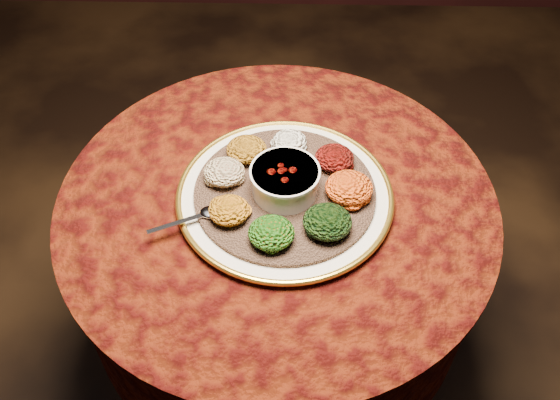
{
  "coord_description": "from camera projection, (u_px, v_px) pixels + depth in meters",
  "views": [
    {
      "loc": [
        0.03,
        -0.9,
        1.75
      ],
      "look_at": [
        0.01,
        -0.03,
        0.76
      ],
      "focal_mm": 40.0,
      "sensor_mm": 36.0,
      "label": 1
    }
  ],
  "objects": [
    {
      "name": "portion_gomen",
      "position": [
        327.0,
        222.0,
        1.24
      ],
      "size": [
        0.1,
        0.09,
        0.05
      ],
      "primitive_type": "ellipsoid",
      "color": "black",
      "rests_on": "injera"
    },
    {
      "name": "spoon",
      "position": [
        206.0,
        214.0,
        1.28
      ],
      "size": [
        0.15,
        0.08,
        0.01
      ],
      "rotation": [
        0.0,
        0.0,
        -2.72
      ],
      "color": "silver",
      "rests_on": "injera"
    },
    {
      "name": "portion_mixveg",
      "position": [
        271.0,
        233.0,
        1.23
      ],
      "size": [
        0.09,
        0.09,
        0.04
      ],
      "primitive_type": "ellipsoid",
      "color": "#984109",
      "rests_on": "injera"
    },
    {
      "name": "table",
      "position": [
        277.0,
        248.0,
        1.49
      ],
      "size": [
        0.96,
        0.96,
        0.73
      ],
      "color": "black",
      "rests_on": "ground"
    },
    {
      "name": "portion_tikil",
      "position": [
        349.0,
        188.0,
        1.3
      ],
      "size": [
        0.1,
        0.1,
        0.05
      ],
      "primitive_type": "ellipsoid",
      "color": "orange",
      "rests_on": "injera"
    },
    {
      "name": "portion_timatim",
      "position": [
        224.0,
        172.0,
        1.34
      ],
      "size": [
        0.09,
        0.08,
        0.04
      ],
      "primitive_type": "ellipsoid",
      "color": "maroon",
      "rests_on": "injera"
    },
    {
      "name": "portion_kik",
      "position": [
        229.0,
        210.0,
        1.27
      ],
      "size": [
        0.09,
        0.08,
        0.04
      ],
      "primitive_type": "ellipsoid",
      "color": "#BF6910",
      "rests_on": "injera"
    },
    {
      "name": "portion_shiro",
      "position": [
        247.0,
        149.0,
        1.39
      ],
      "size": [
        0.09,
        0.09,
        0.04
      ],
      "primitive_type": "ellipsoid",
      "color": "#996212",
      "rests_on": "injera"
    },
    {
      "name": "portion_kitfo",
      "position": [
        334.0,
        158.0,
        1.37
      ],
      "size": [
        0.09,
        0.08,
        0.04
      ],
      "primitive_type": "ellipsoid",
      "color": "black",
      "rests_on": "injera"
    },
    {
      "name": "injera",
      "position": [
        285.0,
        192.0,
        1.34
      ],
      "size": [
        0.51,
        0.51,
        0.01
      ],
      "primitive_type": "cylinder",
      "rotation": [
        0.0,
        0.0,
        0.38
      ],
      "color": "brown",
      "rests_on": "platter"
    },
    {
      "name": "platter",
      "position": [
        285.0,
        196.0,
        1.34
      ],
      "size": [
        0.49,
        0.49,
        0.02
      ],
      "rotation": [
        0.0,
        0.0,
        -0.1
      ],
      "color": "beige",
      "rests_on": "table"
    },
    {
      "name": "portion_ayib",
      "position": [
        290.0,
        141.0,
        1.41
      ],
      "size": [
        0.08,
        0.07,
        0.04
      ],
      "primitive_type": "ellipsoid",
      "color": "white",
      "rests_on": "injera"
    },
    {
      "name": "stew_bowl",
      "position": [
        285.0,
        179.0,
        1.31
      ],
      "size": [
        0.15,
        0.15,
        0.06
      ],
      "color": "silver",
      "rests_on": "injera"
    }
  ]
}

